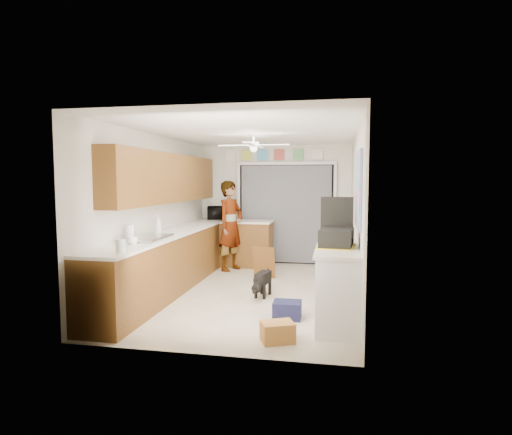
{
  "coord_description": "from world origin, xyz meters",
  "views": [
    {
      "loc": [
        1.33,
        -6.53,
        1.77
      ],
      "look_at": [
        0.0,
        0.4,
        1.15
      ],
      "focal_mm": 30.0,
      "sensor_mm": 36.0,
      "label": 1
    }
  ],
  "objects_px": {
    "microwave": "(215,213)",
    "cup": "(133,241)",
    "navy_crate": "(287,310)",
    "cardboard_box": "(277,332)",
    "soap_bottle": "(158,224)",
    "man": "(231,226)",
    "suitcase": "(336,238)",
    "paper_towel_roll": "(130,233)",
    "dog": "(263,283)"
  },
  "relations": [
    {
      "from": "cup",
      "to": "navy_crate",
      "type": "relative_size",
      "value": 0.36
    },
    {
      "from": "microwave",
      "to": "cardboard_box",
      "type": "xyz_separation_m",
      "value": [
        1.95,
        -4.26,
        -0.96
      ]
    },
    {
      "from": "paper_towel_roll",
      "to": "navy_crate",
      "type": "height_order",
      "value": "paper_towel_roll"
    },
    {
      "from": "cardboard_box",
      "to": "navy_crate",
      "type": "height_order",
      "value": "same"
    },
    {
      "from": "microwave",
      "to": "navy_crate",
      "type": "distance_m",
      "value": 4.08
    },
    {
      "from": "soap_bottle",
      "to": "man",
      "type": "height_order",
      "value": "man"
    },
    {
      "from": "suitcase",
      "to": "cardboard_box",
      "type": "relative_size",
      "value": 1.48
    },
    {
      "from": "soap_bottle",
      "to": "cardboard_box",
      "type": "height_order",
      "value": "soap_bottle"
    },
    {
      "from": "paper_towel_roll",
      "to": "man",
      "type": "bearing_deg",
      "value": 75.55
    },
    {
      "from": "man",
      "to": "dog",
      "type": "height_order",
      "value": "man"
    },
    {
      "from": "soap_bottle",
      "to": "suitcase",
      "type": "height_order",
      "value": "soap_bottle"
    },
    {
      "from": "microwave",
      "to": "navy_crate",
      "type": "height_order",
      "value": "microwave"
    },
    {
      "from": "navy_crate",
      "to": "paper_towel_roll",
      "type": "bearing_deg",
      "value": 179.92
    },
    {
      "from": "microwave",
      "to": "paper_towel_roll",
      "type": "xyz_separation_m",
      "value": [
        -0.19,
        -3.44,
        -0.02
      ]
    },
    {
      "from": "cup",
      "to": "dog",
      "type": "xyz_separation_m",
      "value": [
        1.49,
        1.23,
        -0.78
      ]
    },
    {
      "from": "navy_crate",
      "to": "dog",
      "type": "relative_size",
      "value": 0.67
    },
    {
      "from": "microwave",
      "to": "dog",
      "type": "distance_m",
      "value": 3.01
    },
    {
      "from": "soap_bottle",
      "to": "paper_towel_roll",
      "type": "bearing_deg",
      "value": -92.41
    },
    {
      "from": "cardboard_box",
      "to": "man",
      "type": "relative_size",
      "value": 0.2
    },
    {
      "from": "cardboard_box",
      "to": "microwave",
      "type": "bearing_deg",
      "value": 114.52
    },
    {
      "from": "cup",
      "to": "cardboard_box",
      "type": "height_order",
      "value": "cup"
    },
    {
      "from": "soap_bottle",
      "to": "man",
      "type": "distance_m",
      "value": 2.03
    },
    {
      "from": "cup",
      "to": "dog",
      "type": "distance_m",
      "value": 2.08
    },
    {
      "from": "paper_towel_roll",
      "to": "cardboard_box",
      "type": "bearing_deg",
      "value": -21.0
    },
    {
      "from": "suitcase",
      "to": "dog",
      "type": "bearing_deg",
      "value": 146.06
    },
    {
      "from": "microwave",
      "to": "cup",
      "type": "xyz_separation_m",
      "value": [
        -0.02,
        -3.72,
        -0.08
      ]
    },
    {
      "from": "suitcase",
      "to": "man",
      "type": "bearing_deg",
      "value": 133.32
    },
    {
      "from": "paper_towel_roll",
      "to": "navy_crate",
      "type": "xyz_separation_m",
      "value": [
        2.15,
        -0.0,
        -0.95
      ]
    },
    {
      "from": "dog",
      "to": "navy_crate",
      "type": "bearing_deg",
      "value": -54.16
    },
    {
      "from": "cup",
      "to": "navy_crate",
      "type": "height_order",
      "value": "cup"
    },
    {
      "from": "cardboard_box",
      "to": "man",
      "type": "distance_m",
      "value": 3.92
    },
    {
      "from": "paper_towel_roll",
      "to": "man",
      "type": "xyz_separation_m",
      "value": [
        0.71,
        2.74,
        -0.18
      ]
    },
    {
      "from": "soap_bottle",
      "to": "dog",
      "type": "relative_size",
      "value": 0.54
    },
    {
      "from": "microwave",
      "to": "cup",
      "type": "relative_size",
      "value": 3.78
    },
    {
      "from": "paper_towel_roll",
      "to": "suitcase",
      "type": "xyz_separation_m",
      "value": [
        2.75,
        0.04,
        -0.0
      ]
    },
    {
      "from": "man",
      "to": "dog",
      "type": "relative_size",
      "value": 3.29
    },
    {
      "from": "microwave",
      "to": "paper_towel_roll",
      "type": "bearing_deg",
      "value": 160.95
    },
    {
      "from": "dog",
      "to": "soap_bottle",
      "type": "bearing_deg",
      "value": -166.38
    },
    {
      "from": "microwave",
      "to": "soap_bottle",
      "type": "relative_size",
      "value": 1.67
    },
    {
      "from": "soap_bottle",
      "to": "dog",
      "type": "xyz_separation_m",
      "value": [
        1.63,
        0.13,
        -0.87
      ]
    },
    {
      "from": "cardboard_box",
      "to": "dog",
      "type": "distance_m",
      "value": 1.85
    },
    {
      "from": "cup",
      "to": "navy_crate",
      "type": "distance_m",
      "value": 2.18
    },
    {
      "from": "cardboard_box",
      "to": "navy_crate",
      "type": "distance_m",
      "value": 0.82
    },
    {
      "from": "cardboard_box",
      "to": "navy_crate",
      "type": "xyz_separation_m",
      "value": [
        0.01,
        0.82,
        -0.0
      ]
    },
    {
      "from": "cup",
      "to": "dog",
      "type": "bearing_deg",
      "value": 39.68
    },
    {
      "from": "microwave",
      "to": "cup",
      "type": "height_order",
      "value": "microwave"
    },
    {
      "from": "cardboard_box",
      "to": "dog",
      "type": "xyz_separation_m",
      "value": [
        -0.47,
        1.78,
        0.1
      ]
    },
    {
      "from": "cup",
      "to": "paper_towel_roll",
      "type": "distance_m",
      "value": 0.33
    },
    {
      "from": "cup",
      "to": "suitcase",
      "type": "xyz_separation_m",
      "value": [
        2.58,
        0.31,
        0.06
      ]
    },
    {
      "from": "cup",
      "to": "man",
      "type": "relative_size",
      "value": 0.07
    }
  ]
}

